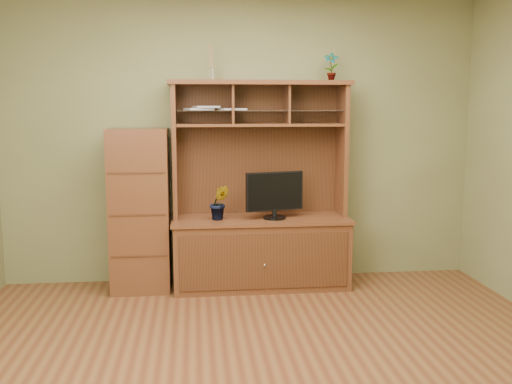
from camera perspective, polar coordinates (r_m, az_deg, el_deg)
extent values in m
cube|color=#592D19|center=(3.85, 1.25, -17.30)|extent=(4.50, 4.00, 0.02)
cube|color=#66683D|center=(5.47, -1.45, 5.22)|extent=(4.50, 0.02, 2.70)
cube|color=#66683D|center=(1.53, 11.27, -3.54)|extent=(4.50, 0.02, 2.70)
cube|color=#4A2915|center=(5.35, 0.48, -6.16)|extent=(1.60, 0.55, 0.62)
cube|color=#391A0F|center=(5.08, 0.85, -6.96)|extent=(1.50, 0.01, 0.50)
sphere|color=silver|center=(5.07, 0.87, -7.33)|extent=(0.02, 0.02, 0.02)
cube|color=#4A2915|center=(5.27, 0.49, -2.74)|extent=(1.64, 0.59, 0.03)
cube|color=#4A2915|center=(5.25, -8.13, 4.18)|extent=(0.04, 0.35, 1.25)
cube|color=#4A2915|center=(5.43, 8.59, 4.31)|extent=(0.04, 0.35, 1.25)
cube|color=#391A0F|center=(5.45, 0.17, 4.42)|extent=(1.52, 0.02, 1.25)
cube|color=#4A2915|center=(5.28, 0.37, 10.86)|extent=(1.66, 0.40, 0.04)
cube|color=#4A2915|center=(5.27, 0.37, 6.73)|extent=(1.52, 0.32, 0.02)
cube|color=#4A2915|center=(5.25, -2.41, 8.75)|extent=(0.02, 0.31, 0.35)
cube|color=#4A2915|center=(5.31, 3.12, 8.74)|extent=(0.02, 0.31, 0.35)
cube|color=silver|center=(5.26, 0.38, 8.14)|extent=(1.50, 0.27, 0.01)
cylinder|color=black|center=(5.23, 1.86, -2.56)|extent=(0.21, 0.21, 0.02)
cylinder|color=black|center=(5.22, 1.87, -2.09)|extent=(0.04, 0.04, 0.07)
cube|color=black|center=(5.18, 1.88, 0.07)|extent=(0.54, 0.17, 0.35)
imported|color=#325D20|center=(5.15, -3.68, -1.06)|extent=(0.18, 0.15, 0.32)
imported|color=#376222|center=(5.40, 7.52, 12.34)|extent=(0.16, 0.13, 0.26)
cylinder|color=silver|center=(5.25, -4.52, 11.68)|extent=(0.06, 0.06, 0.11)
cylinder|color=#9A744D|center=(5.26, -4.54, 13.39)|extent=(0.04, 0.04, 0.20)
cube|color=silver|center=(5.24, -5.75, 8.25)|extent=(0.28, 0.25, 0.02)
cube|color=silver|center=(5.24, -4.98, 8.48)|extent=(0.25, 0.21, 0.02)
cube|color=silver|center=(5.25, -2.41, 8.27)|extent=(0.27, 0.24, 0.02)
cube|color=#4A2915|center=(5.28, -11.51, -1.78)|extent=(0.53, 0.47, 1.47)
cube|color=#391A0F|center=(5.13, -11.63, -6.31)|extent=(0.49, 0.01, 0.02)
cube|color=#391A0F|center=(5.05, -11.75, -2.26)|extent=(0.49, 0.01, 0.01)
cube|color=#391A0F|center=(4.99, -11.88, 1.90)|extent=(0.49, 0.01, 0.02)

